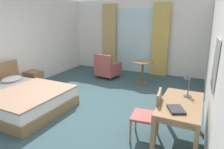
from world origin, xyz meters
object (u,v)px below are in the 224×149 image
(writing_desk, at_px, (181,108))
(closed_book, at_px, (176,109))
(nightstand, at_px, (34,79))
(round_cafe_table, at_px, (143,67))
(bed, at_px, (18,98))
(desk_lamp, at_px, (188,81))
(desk_chair, at_px, (150,113))
(armchair_by_window, at_px, (107,68))

(writing_desk, height_order, closed_book, closed_book)
(nightstand, height_order, closed_book, closed_book)
(round_cafe_table, bearing_deg, bed, -125.43)
(nightstand, height_order, round_cafe_table, round_cafe_table)
(desk_lamp, bearing_deg, writing_desk, -96.54)
(bed, bearing_deg, desk_chair, 1.08)
(desk_chair, relative_size, desk_lamp, 2.31)
(bed, xyz_separation_m, nightstand, (-0.85, 1.32, -0.02))
(writing_desk, distance_m, desk_lamp, 0.52)
(desk_lamp, distance_m, closed_book, 0.75)
(armchair_by_window, bearing_deg, nightstand, -133.59)
(desk_chair, bearing_deg, writing_desk, 13.66)
(nightstand, bearing_deg, bed, -57.37)
(closed_book, bearing_deg, armchair_by_window, 105.99)
(desk_chair, relative_size, armchair_by_window, 1.05)
(armchair_by_window, bearing_deg, desk_lamp, -42.15)
(closed_book, bearing_deg, bed, 153.61)
(bed, height_order, closed_book, bed)
(desk_lamp, xyz_separation_m, armchair_by_window, (-2.76, 2.50, -0.64))
(nightstand, bearing_deg, desk_lamp, -9.86)
(bed, height_order, round_cafe_table, bed)
(armchair_by_window, bearing_deg, writing_desk, -46.73)
(bed, relative_size, armchair_by_window, 2.55)
(nightstand, xyz_separation_m, writing_desk, (4.37, -1.15, 0.40))
(nightstand, relative_size, desk_lamp, 1.20)
(writing_desk, distance_m, armchair_by_window, 3.98)
(bed, distance_m, round_cafe_table, 3.64)
(bed, bearing_deg, desk_lamp, 8.85)
(desk_chair, relative_size, closed_book, 3.09)
(nightstand, height_order, desk_chair, desk_chair)
(bed, xyz_separation_m, closed_book, (3.48, -0.15, 0.49))
(desk_chair, distance_m, closed_book, 0.53)
(bed, distance_m, armchair_by_window, 3.16)
(desk_chair, bearing_deg, armchair_by_window, 127.03)
(bed, relative_size, nightstand, 4.67)
(nightstand, relative_size, armchair_by_window, 0.55)
(bed, relative_size, round_cafe_table, 3.02)
(desk_lamp, bearing_deg, armchair_by_window, 137.85)
(round_cafe_table, bearing_deg, nightstand, -151.03)
(desk_chair, xyz_separation_m, round_cafe_table, (-0.96, 2.90, 0.03))
(bed, relative_size, desk_chair, 2.43)
(nightstand, distance_m, desk_lamp, 4.54)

